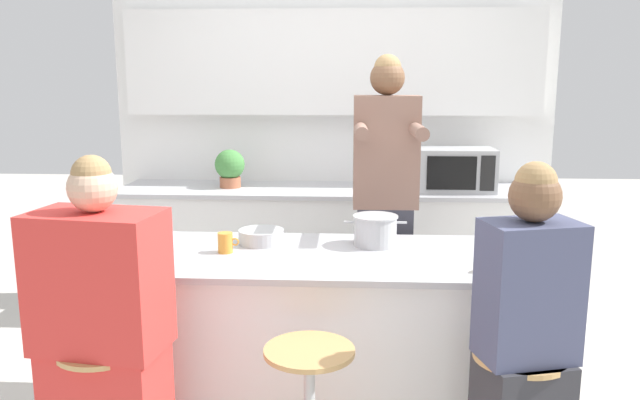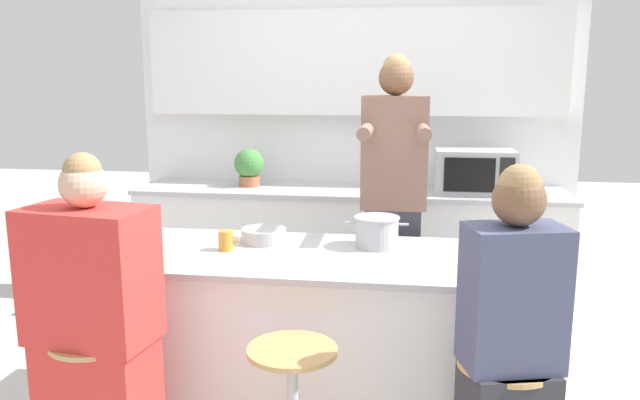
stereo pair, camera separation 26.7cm
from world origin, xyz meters
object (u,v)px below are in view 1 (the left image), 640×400
at_px(kitchen_island, 319,338).
at_px(microwave, 455,170).
at_px(fruit_bowl, 261,237).
at_px(coffee_cup_near, 226,242).
at_px(person_wrapped_blanket, 104,351).
at_px(person_cooking, 385,218).
at_px(cooking_pot, 375,230).
at_px(potted_plant, 230,167).
at_px(person_seated_near, 523,365).
at_px(banana_bunch, 491,266).

height_order(kitchen_island, microwave, microwave).
xyz_separation_m(fruit_bowl, coffee_cup_near, (-0.15, -0.18, 0.01)).
distance_m(person_wrapped_blanket, fruit_bowl, 1.03).
distance_m(person_cooking, cooking_pot, 0.44).
xyz_separation_m(kitchen_island, microwave, (0.87, 1.46, 0.64)).
height_order(person_wrapped_blanket, potted_plant, person_wrapped_blanket).
bearing_deg(person_seated_near, person_wrapped_blanket, 165.50).
bearing_deg(person_cooking, microwave, 57.64).
distance_m(kitchen_island, person_wrapped_blanket, 1.08).
height_order(kitchen_island, fruit_bowl, fruit_bowl).
distance_m(kitchen_island, person_cooking, 0.84).
height_order(kitchen_island, person_cooking, person_cooking).
bearing_deg(person_wrapped_blanket, fruit_bowl, 69.25).
height_order(person_cooking, banana_bunch, person_cooking).
bearing_deg(microwave, kitchen_island, -120.76).
height_order(cooking_pot, potted_plant, potted_plant).
bearing_deg(potted_plant, microwave, -1.55).
relative_size(fruit_bowl, coffee_cup_near, 2.21).
bearing_deg(potted_plant, person_wrapped_blanket, -91.67).
distance_m(cooking_pot, potted_plant, 1.67).
distance_m(fruit_bowl, potted_plant, 1.40).
height_order(person_wrapped_blanket, cooking_pot, person_wrapped_blanket).
height_order(person_cooking, coffee_cup_near, person_cooking).
relative_size(fruit_bowl, potted_plant, 0.85).
height_order(person_seated_near, cooking_pot, person_seated_near).
distance_m(fruit_bowl, banana_bunch, 1.15).
xyz_separation_m(person_cooking, fruit_bowl, (-0.65, -0.42, -0.01)).
distance_m(person_seated_near, microwave, 2.20).
xyz_separation_m(coffee_cup_near, potted_plant, (-0.27, 1.50, 0.16)).
distance_m(kitchen_island, coffee_cup_near, 0.67).
height_order(person_seated_near, coffee_cup_near, person_seated_near).
bearing_deg(cooking_pot, potted_plant, 127.04).
xyz_separation_m(person_cooking, microwave, (0.53, 0.86, 0.16)).
bearing_deg(kitchen_island, banana_bunch, -16.98).
xyz_separation_m(microwave, potted_plant, (-1.60, 0.04, -0.00)).
relative_size(kitchen_island, cooking_pot, 6.33).
xyz_separation_m(cooking_pot, potted_plant, (-1.00, 1.33, 0.13)).
distance_m(cooking_pot, microwave, 1.42).
distance_m(fruit_bowl, coffee_cup_near, 0.23).
bearing_deg(banana_bunch, potted_plant, 130.79).
distance_m(banana_bunch, microwave, 1.71).
bearing_deg(potted_plant, fruit_bowl, -72.32).
distance_m(cooking_pot, banana_bunch, 0.64).
height_order(coffee_cup_near, potted_plant, potted_plant).
bearing_deg(person_seated_near, potted_plant, 110.37).
bearing_deg(cooking_pot, banana_bunch, -39.40).
bearing_deg(person_seated_near, kitchen_island, 124.50).
bearing_deg(potted_plant, person_cooking, -40.04).
height_order(person_seated_near, banana_bunch, person_seated_near).
bearing_deg(microwave, banana_bunch, -93.35).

